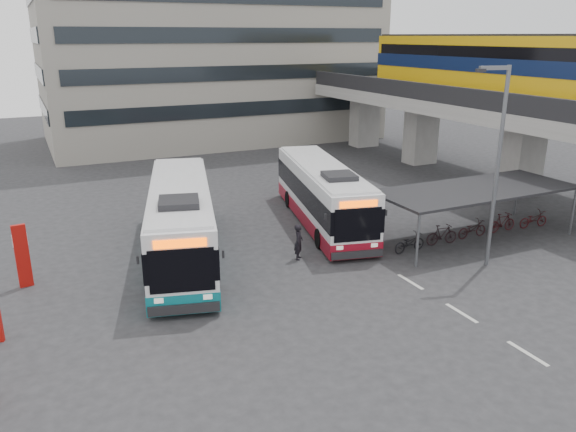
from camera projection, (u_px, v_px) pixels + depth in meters
name	position (u px, v px, depth m)	size (l,w,h in m)	color
ground	(358.00, 293.00, 21.86)	(120.00, 120.00, 0.00)	#28282B
viaduct	(481.00, 88.00, 37.34)	(8.00, 32.00, 9.68)	gray
bike_shelter	(474.00, 208.00, 27.45)	(10.00, 4.00, 2.54)	#595B60
office_block	(208.00, 2.00, 51.40)	(30.00, 15.00, 25.00)	gray
road_markings	(461.00, 313.00, 20.30)	(0.15, 7.60, 0.01)	beige
bus_main	(323.00, 194.00, 29.66)	(5.02, 11.67, 3.37)	white
bus_teal	(181.00, 222.00, 25.01)	(5.64, 12.36, 3.58)	white
pedestrian	(299.00, 242.00, 24.99)	(0.59, 0.39, 1.63)	black
lamp_post	(496.00, 156.00, 23.11)	(1.47, 0.52, 8.48)	#595B60
sign_totem_north	(22.00, 255.00, 22.08)	(0.56, 0.23, 2.60)	#A60F0A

